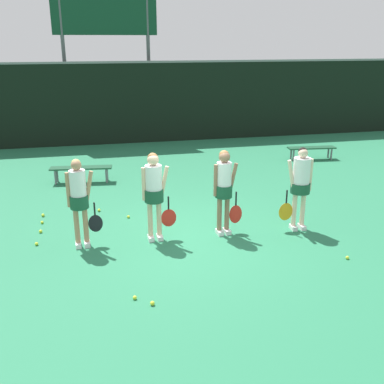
# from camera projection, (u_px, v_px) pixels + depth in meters

# --- Properties ---
(ground_plane) EXTENTS (140.00, 140.00, 0.00)m
(ground_plane) POSITION_uv_depth(u_px,v_px,m) (190.00, 237.00, 9.27)
(ground_plane) COLOR #26724C
(fence_windscreen) EXTENTS (60.00, 0.08, 3.12)m
(fence_windscreen) POSITION_uv_depth(u_px,v_px,m) (138.00, 103.00, 17.30)
(fence_windscreen) COLOR black
(fence_windscreen) RESTS_ON ground_plane
(scoreboard) EXTENTS (3.91, 0.15, 5.78)m
(scoreboard) POSITION_uv_depth(u_px,v_px,m) (105.00, 22.00, 16.89)
(scoreboard) COLOR #515156
(scoreboard) RESTS_ON ground_plane
(bench_courtside) EXTENTS (1.75, 0.56, 0.45)m
(bench_courtside) POSITION_uv_depth(u_px,v_px,m) (81.00, 169.00, 12.72)
(bench_courtside) COLOR #19472D
(bench_courtside) RESTS_ON ground_plane
(bench_far) EXTENTS (1.65, 0.52, 0.42)m
(bench_far) POSITION_uv_depth(u_px,v_px,m) (312.00, 149.00, 15.20)
(bench_far) COLOR #19472D
(bench_far) RESTS_ON ground_plane
(player_0) EXTENTS (0.64, 0.36, 1.76)m
(player_0) POSITION_uv_depth(u_px,v_px,m) (79.00, 196.00, 8.56)
(player_0) COLOR tan
(player_0) RESTS_ON ground_plane
(player_1) EXTENTS (0.67, 0.38, 1.81)m
(player_1) POSITION_uv_depth(u_px,v_px,m) (154.00, 189.00, 8.84)
(player_1) COLOR beige
(player_1) RESTS_ON ground_plane
(player_2) EXTENTS (0.63, 0.35, 1.79)m
(player_2) POSITION_uv_depth(u_px,v_px,m) (224.00, 185.00, 9.12)
(player_2) COLOR #8C664C
(player_2) RESTS_ON ground_plane
(player_3) EXTENTS (0.70, 0.41, 1.79)m
(player_3) POSITION_uv_depth(u_px,v_px,m) (300.00, 182.00, 9.35)
(player_3) COLOR beige
(player_3) RESTS_ON ground_plane
(tennis_ball_0) EXTENTS (0.07, 0.07, 0.07)m
(tennis_ball_0) POSITION_uv_depth(u_px,v_px,m) (37.00, 244.00, 8.89)
(tennis_ball_0) COLOR #CCE033
(tennis_ball_0) RESTS_ON ground_plane
(tennis_ball_1) EXTENTS (0.07, 0.07, 0.07)m
(tennis_ball_1) POSITION_uv_depth(u_px,v_px,m) (99.00, 210.00, 10.65)
(tennis_ball_1) COLOR #CCE033
(tennis_ball_1) RESTS_ON ground_plane
(tennis_ball_2) EXTENTS (0.07, 0.07, 0.07)m
(tennis_ball_2) POSITION_uv_depth(u_px,v_px,m) (289.00, 209.00, 10.73)
(tennis_ball_2) COLOR #CCE033
(tennis_ball_2) RESTS_ON ground_plane
(tennis_ball_3) EXTENTS (0.07, 0.07, 0.07)m
(tennis_ball_3) POSITION_uv_depth(u_px,v_px,m) (43.00, 215.00, 10.33)
(tennis_ball_3) COLOR #CCE033
(tennis_ball_3) RESTS_ON ground_plane
(tennis_ball_4) EXTENTS (0.06, 0.06, 0.06)m
(tennis_ball_4) POSITION_uv_depth(u_px,v_px,m) (128.00, 217.00, 10.26)
(tennis_ball_4) COLOR #CCE033
(tennis_ball_4) RESTS_ON ground_plane
(tennis_ball_5) EXTENTS (0.07, 0.07, 0.07)m
(tennis_ball_5) POSITION_uv_depth(u_px,v_px,m) (42.00, 222.00, 9.94)
(tennis_ball_5) COLOR #CCE033
(tennis_ball_5) RESTS_ON ground_plane
(tennis_ball_6) EXTENTS (0.07, 0.07, 0.07)m
(tennis_ball_6) POSITION_uv_depth(u_px,v_px,m) (41.00, 231.00, 9.46)
(tennis_ball_6) COLOR #CCE033
(tennis_ball_6) RESTS_ON ground_plane
(tennis_ball_7) EXTENTS (0.06, 0.06, 0.06)m
(tennis_ball_7) POSITION_uv_depth(u_px,v_px,m) (135.00, 298.00, 7.04)
(tennis_ball_7) COLOR #CCE033
(tennis_ball_7) RESTS_ON ground_plane
(tennis_ball_8) EXTENTS (0.07, 0.07, 0.07)m
(tennis_ball_8) POSITION_uv_depth(u_px,v_px,m) (152.00, 303.00, 6.88)
(tennis_ball_8) COLOR #CCE033
(tennis_ball_8) RESTS_ON ground_plane
(tennis_ball_9) EXTENTS (0.06, 0.06, 0.06)m
(tennis_ball_9) POSITION_uv_depth(u_px,v_px,m) (347.00, 258.00, 8.33)
(tennis_ball_9) COLOR #CCE033
(tennis_ball_9) RESTS_ON ground_plane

